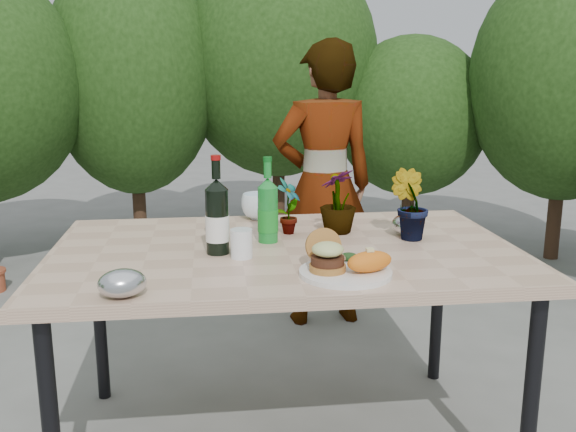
{
  "coord_description": "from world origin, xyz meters",
  "views": [
    {
      "loc": [
        -0.25,
        -2.12,
        1.36
      ],
      "look_at": [
        0.0,
        -0.08,
        0.88
      ],
      "focal_mm": 40.0,
      "sensor_mm": 36.0,
      "label": 1
    }
  ],
  "objects": [
    {
      "name": "blue_bowl",
      "position": [
        -0.06,
        0.44,
        0.8
      ],
      "size": [
        0.17,
        0.17,
        0.11
      ],
      "primitive_type": "imported",
      "rotation": [
        0.0,
        0.0,
        0.29
      ],
      "color": "white",
      "rests_on": "patio_table"
    },
    {
      "name": "seedling_right",
      "position": [
        0.22,
        0.18,
        0.87
      ],
      "size": [
        0.19,
        0.19,
        0.24
      ],
      "primitive_type": "imported",
      "rotation": [
        0.0,
        0.0,
        3.85
      ],
      "color": "#23551D",
      "rests_on": "patio_table"
    },
    {
      "name": "burger_stack",
      "position": [
        0.09,
        -0.3,
        0.81
      ],
      "size": [
        0.11,
        0.16,
        0.11
      ],
      "color": "#B7722D",
      "rests_on": "dinner_plate"
    },
    {
      "name": "seedling_mid",
      "position": [
        0.46,
        0.06,
        0.88
      ],
      "size": [
        0.18,
        0.18,
        0.25
      ],
      "primitive_type": "imported",
      "rotation": [
        0.0,
        0.0,
        2.41
      ],
      "color": "#22581E",
      "rests_on": "patio_table"
    },
    {
      "name": "patio_table",
      "position": [
        0.0,
        0.0,
        0.69
      ],
      "size": [
        1.6,
        1.0,
        0.75
      ],
      "color": "tan",
      "rests_on": "ground"
    },
    {
      "name": "sweet_potato",
      "position": [
        0.21,
        -0.34,
        0.8
      ],
      "size": [
        0.17,
        0.12,
        0.06
      ],
      "primitive_type": "ellipsoid",
      "rotation": [
        0.0,
        0.0,
        0.35
      ],
      "color": "orange",
      "rests_on": "dinner_plate"
    },
    {
      "name": "person",
      "position": [
        0.34,
        1.15,
        0.75
      ],
      "size": [
        0.58,
        0.41,
        1.5
      ],
      "primitive_type": "imported",
      "rotation": [
        0.0,
        0.0,
        3.24
      ],
      "color": "#A36F51",
      "rests_on": "ground"
    },
    {
      "name": "foil_packet_left",
      "position": [
        -0.5,
        -0.43,
        0.79
      ],
      "size": [
        0.16,
        0.14,
        0.08
      ],
      "primitive_type": "ellipsoid",
      "rotation": [
        0.0,
        0.0,
        0.26
      ],
      "color": "#B9BCC0",
      "rests_on": "patio_table"
    },
    {
      "name": "foil_packet_right",
      "position": [
        0.47,
        0.11,
        0.79
      ],
      "size": [
        0.13,
        0.15,
        0.08
      ],
      "primitive_type": "ellipsoid",
      "rotation": [
        0.0,
        0.0,
        1.75
      ],
      "color": "silver",
      "rests_on": "patio_table"
    },
    {
      "name": "shrub_hedge",
      "position": [
        0.31,
        1.8,
        1.2
      ],
      "size": [
        6.82,
        5.16,
        2.3
      ],
      "color": "#382316",
      "rests_on": "ground"
    },
    {
      "name": "grilled_veg",
      "position": [
        0.16,
        -0.23,
        0.78
      ],
      "size": [
        0.08,
        0.05,
        0.03
      ],
      "color": "olive",
      "rests_on": "dinner_plate"
    },
    {
      "name": "dinner_plate",
      "position": [
        0.14,
        -0.32,
        0.76
      ],
      "size": [
        0.28,
        0.28,
        0.01
      ],
      "primitive_type": "cylinder",
      "color": "white",
      "rests_on": "patio_table"
    },
    {
      "name": "plastic_cup",
      "position": [
        -0.16,
        -0.1,
        0.8
      ],
      "size": [
        0.07,
        0.07,
        0.09
      ],
      "primitive_type": "cylinder",
      "color": "white",
      "rests_on": "patio_table"
    },
    {
      "name": "seedling_left",
      "position": [
        0.03,
        0.18,
        0.86
      ],
      "size": [
        0.13,
        0.13,
        0.21
      ],
      "primitive_type": "imported",
      "rotation": [
        0.0,
        0.0,
        0.9
      ],
      "color": "#275D1F",
      "rests_on": "patio_table"
    },
    {
      "name": "wine_bottle",
      "position": [
        -0.23,
        -0.04,
        0.87
      ],
      "size": [
        0.08,
        0.08,
        0.33
      ],
      "rotation": [
        0.0,
        0.0,
        -0.05
      ],
      "color": "black",
      "rests_on": "patio_table"
    },
    {
      "name": "sparkling_water",
      "position": [
        -0.05,
        0.08,
        0.86
      ],
      "size": [
        0.07,
        0.07,
        0.31
      ],
      "rotation": [
        0.0,
        0.0,
        -0.18
      ],
      "color": "#17822A",
      "rests_on": "patio_table"
    }
  ]
}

